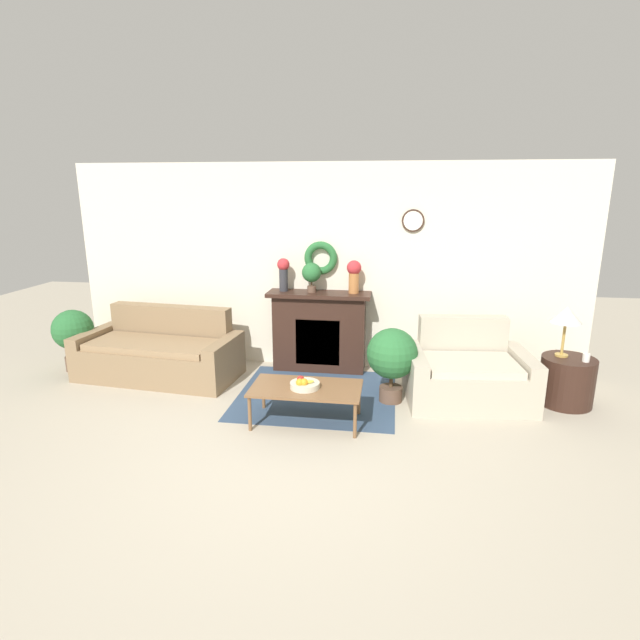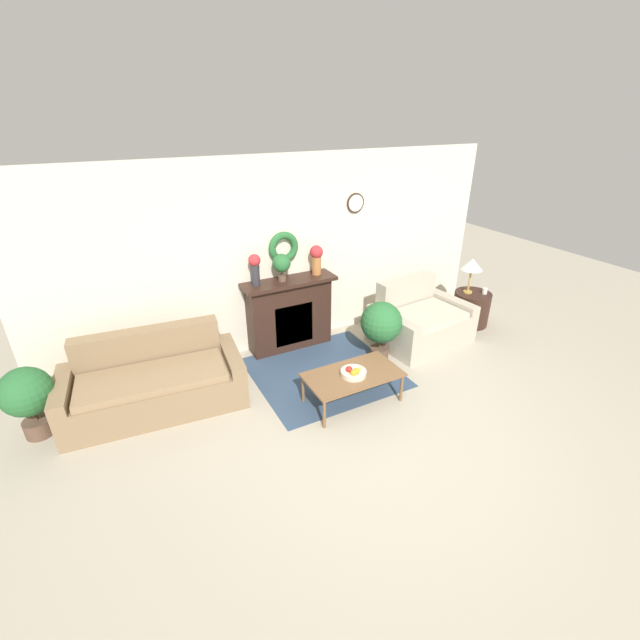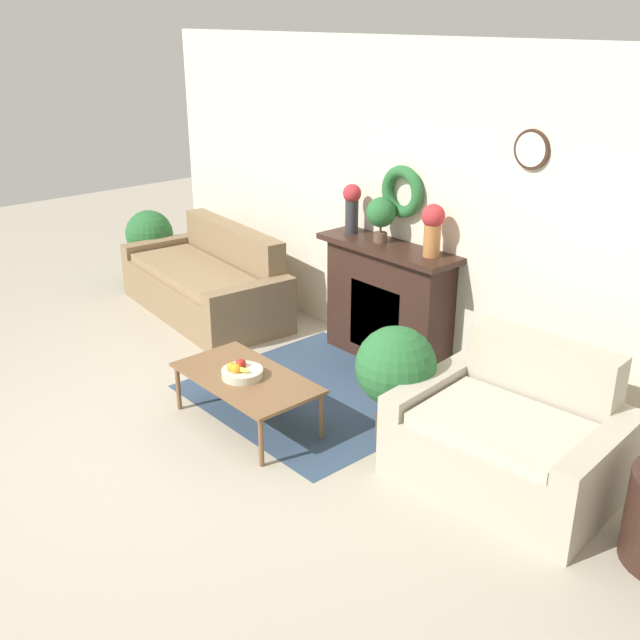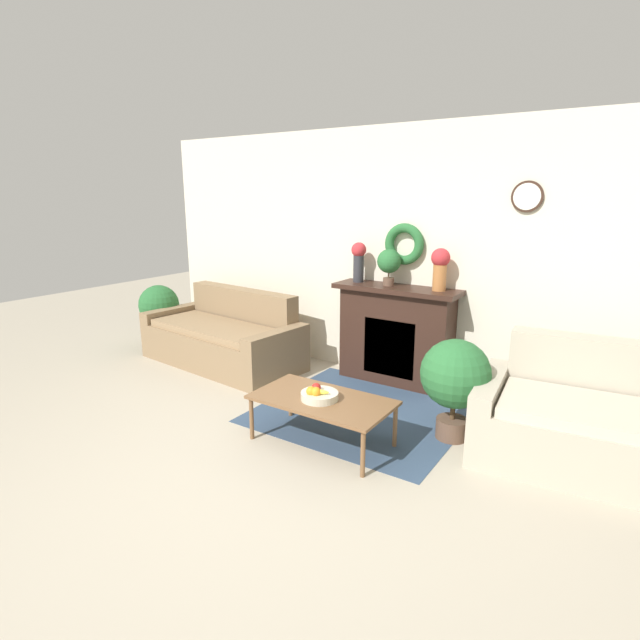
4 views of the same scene
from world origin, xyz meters
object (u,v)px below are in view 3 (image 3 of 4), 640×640
fireplace (388,303)px  vase_on_mantel_left (352,204)px  loveseat_right (511,438)px  vase_on_mantel_right (433,226)px  couch_left (208,284)px  potted_plant_floor_by_couch (150,238)px  fruit_bowl (241,372)px  potted_plant_on_mantel (381,214)px  coffee_table (246,380)px  potted_plant_floor_by_loveseat (396,370)px

fireplace → vase_on_mantel_left: bearing=179.3°
loveseat_right → vase_on_mantel_right: (-1.38, 0.74, 1.00)m
couch_left → potted_plant_floor_by_couch: size_ratio=2.53×
fruit_bowl → potted_plant_on_mantel: 1.84m
coffee_table → fruit_bowl: size_ratio=3.73×
loveseat_right → vase_on_mantel_left: size_ratio=3.37×
couch_left → vase_on_mantel_left: bearing=25.4°
fireplace → loveseat_right: fireplace is taller
vase_on_mantel_left → potted_plant_floor_by_couch: bearing=-169.6°
vase_on_mantel_left → vase_on_mantel_right: 0.92m
couch_left → coffee_table: couch_left is taller
coffee_table → vase_on_mantel_left: bearing=109.8°
couch_left → potted_plant_on_mantel: 2.21m
coffee_table → vase_on_mantel_left: 1.95m
fireplace → vase_on_mantel_right: (0.45, 0.01, 0.77)m
coffee_table → potted_plant_on_mantel: (-0.20, 1.58, 0.95)m
loveseat_right → potted_plant_floor_by_couch: loveseat_right is taller
potted_plant_on_mantel → potted_plant_floor_by_couch: 3.26m
fruit_bowl → coffee_table: bearing=66.9°
fireplace → potted_plant_floor_by_loveseat: (0.97, -0.92, 0.01)m
fruit_bowl → potted_plant_floor_by_couch: 3.50m
fireplace → loveseat_right: 1.98m
potted_plant_on_mantel → couch_left: bearing=-164.3°
coffee_table → fruit_bowl: (-0.01, -0.03, 0.07)m
coffee_table → potted_plant_floor_by_couch: size_ratio=1.38×
vase_on_mantel_right → potted_plant_floor_by_loveseat: 1.31m
couch_left → potted_plant_on_mantel: potted_plant_on_mantel is taller
fruit_bowl → vase_on_mantel_right: 1.89m
fruit_bowl → couch_left: bearing=152.7°
vase_on_mantel_right → coffee_table: bearing=-102.2°
couch_left → potted_plant_floor_by_couch: couch_left is taller
couch_left → loveseat_right: 3.83m
fruit_bowl → vase_on_mantel_right: bearing=77.5°
coffee_table → vase_on_mantel_left: vase_on_mantel_left is taller
potted_plant_on_mantel → potted_plant_floor_by_couch: potted_plant_on_mantel is taller
loveseat_right → potted_plant_on_mantel: 2.28m
fruit_bowl → potted_plant_floor_by_loveseat: 1.13m
coffee_table → fruit_bowl: fruit_bowl is taller
coffee_table → vase_on_mantel_left: (-0.57, 1.60, 0.95)m
couch_left → potted_plant_floor_by_loveseat: bearing=-1.8°
potted_plant_floor_by_couch → coffee_table: bearing=-18.2°
couch_left → potted_plant_floor_by_couch: (-1.23, 0.05, 0.21)m
loveseat_right → coffee_table: loveseat_right is taller
fireplace → loveseat_right: (1.82, -0.73, -0.23)m
vase_on_mantel_left → fruit_bowl: bearing=-71.0°
fruit_bowl → vase_on_mantel_left: 1.94m
fireplace → vase_on_mantel_right: bearing=0.7°
fruit_bowl → vase_on_mantel_left: size_ratio=0.71×
loveseat_right → vase_on_mantel_right: bearing=146.2°
vase_on_mantel_right → potted_plant_floor_by_loveseat: vase_on_mantel_right is taller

